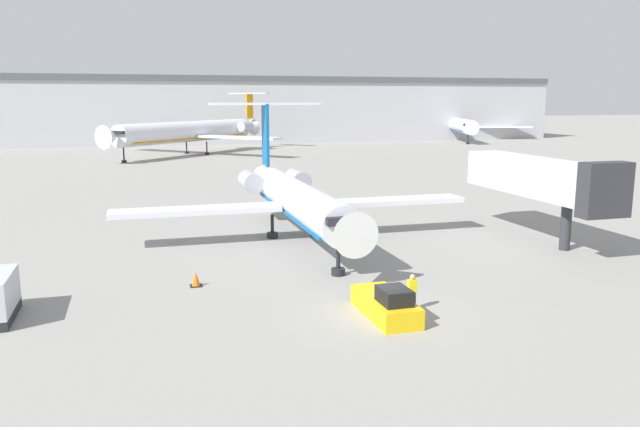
% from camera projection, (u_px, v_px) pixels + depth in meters
% --- Properties ---
extents(ground_plane, '(600.00, 600.00, 0.00)m').
position_uv_depth(ground_plane, '(384.00, 315.00, 29.05)').
color(ground_plane, gray).
extents(terminal_building, '(180.00, 16.80, 14.95)m').
position_uv_depth(terminal_building, '(182.00, 110.00, 140.82)').
color(terminal_building, '#B2B2B7').
rests_on(terminal_building, ground).
extents(airplane_main, '(25.72, 25.01, 9.61)m').
position_uv_depth(airplane_main, '(295.00, 196.00, 44.74)').
color(airplane_main, silver).
rests_on(airplane_main, ground).
extents(pushback_tug, '(1.81, 4.63, 1.63)m').
position_uv_depth(pushback_tug, '(386.00, 304.00, 28.80)').
color(pushback_tug, yellow).
rests_on(pushback_tug, ground).
extents(worker_near_tug, '(0.40, 0.25, 1.76)m').
position_uv_depth(worker_near_tug, '(412.00, 291.00, 29.61)').
color(worker_near_tug, '#232838').
rests_on(worker_near_tug, ground).
extents(traffic_cone_left, '(0.64, 0.64, 0.80)m').
position_uv_depth(traffic_cone_left, '(196.00, 279.00, 33.50)').
color(traffic_cone_left, black).
rests_on(traffic_cone_left, ground).
extents(airplane_parked_far_left, '(37.91, 39.36, 10.50)m').
position_uv_depth(airplane_parked_far_left, '(454.00, 124.00, 154.65)').
color(airplane_parked_far_left, silver).
rests_on(airplane_parked_far_left, ground).
extents(airplane_parked_far_right, '(32.43, 32.15, 11.12)m').
position_uv_depth(airplane_parked_far_right, '(191.00, 131.00, 111.76)').
color(airplane_parked_far_right, silver).
rests_on(airplane_parked_far_right, ground).
extents(jet_bridge, '(3.20, 14.60, 6.19)m').
position_uv_depth(jet_bridge, '(540.00, 178.00, 43.72)').
color(jet_bridge, '#2D2D33').
rests_on(jet_bridge, ground).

